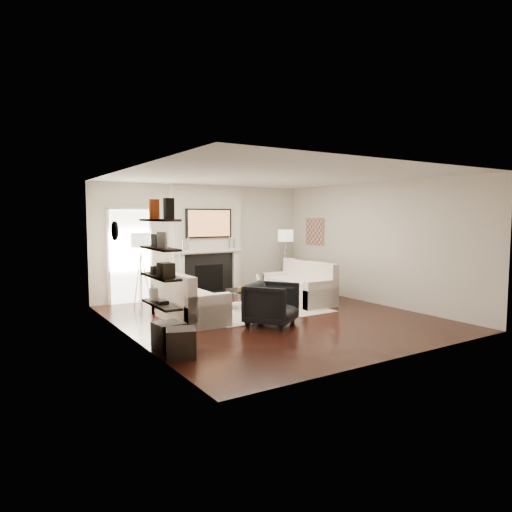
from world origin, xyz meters
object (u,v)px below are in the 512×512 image
loveseat_left_base (189,309)px  armchair (272,302)px  ottoman_near (169,336)px  loveseat_right_base (298,293)px  lamp_right_shade (286,236)px  lamp_left_shade (140,240)px  coffee_table (254,289)px

loveseat_left_base → armchair: 1.60m
ottoman_near → loveseat_right_base: bearing=26.2°
loveseat_right_base → lamp_right_shade: (0.69, 1.42, 1.24)m
lamp_left_shade → ottoman_near: lamp_left_shade is taller
loveseat_left_base → ottoman_near: size_ratio=4.50×
coffee_table → armchair: armchair is taller
ottoman_near → loveseat_left_base: bearing=56.9°
lamp_left_shade → lamp_right_shade: size_ratio=1.00×
coffee_table → lamp_right_shade: bearing=37.1°
armchair → lamp_right_shade: (2.39, 2.87, 1.03)m
loveseat_left_base → lamp_right_shade: size_ratio=4.50×
loveseat_right_base → lamp_right_shade: lamp_right_shade is taller
loveseat_left_base → loveseat_right_base: size_ratio=1.00×
loveseat_right_base → ottoman_near: size_ratio=4.50×
loveseat_right_base → lamp_left_shade: size_ratio=4.50×
armchair → lamp_left_shade: size_ratio=2.09×
coffee_table → lamp_right_shade: size_ratio=2.75×
coffee_table → armchair: size_ratio=1.32×
loveseat_right_base → armchair: 2.24m
coffee_table → ottoman_near: bearing=-144.4°
loveseat_left_base → coffee_table: 1.69m
armchair → ottoman_near: size_ratio=2.09×
coffee_table → ottoman_near: 3.32m
loveseat_left_base → ottoman_near: 1.91m
loveseat_left_base → loveseat_right_base: (2.78, 0.29, 0.00)m
coffee_table → ottoman_near: (-2.69, -1.93, -0.20)m
coffee_table → loveseat_left_base: bearing=-168.7°
loveseat_right_base → coffee_table: same height
coffee_table → lamp_left_shade: bearing=150.2°
ottoman_near → lamp_right_shade: bearing=36.2°
lamp_right_shade → ottoman_near: bearing=-143.8°
coffee_table → lamp_right_shade: lamp_right_shade is taller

